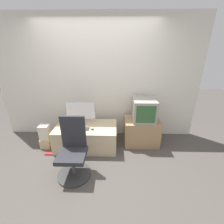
# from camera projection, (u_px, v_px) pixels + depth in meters

# --- Properties ---
(ground_plane) EXTENTS (12.00, 12.00, 0.00)m
(ground_plane) POSITION_uv_depth(u_px,v_px,m) (92.00, 172.00, 2.53)
(ground_plane) COLOR #4C4742
(wall_back) EXTENTS (4.40, 0.05, 2.60)m
(wall_back) POSITION_uv_depth(u_px,v_px,m) (98.00, 80.00, 3.25)
(wall_back) COLOR silver
(wall_back) RESTS_ON ground_plane
(desk) EXTENTS (1.24, 0.70, 0.47)m
(desk) POSITION_uv_depth(u_px,v_px,m) (87.00, 136.00, 3.14)
(desk) COLOR #CCB289
(desk) RESTS_ON ground_plane
(side_stand) EXTENTS (0.72, 0.57, 0.55)m
(side_stand) POSITION_uv_depth(u_px,v_px,m) (141.00, 131.00, 3.27)
(side_stand) COLOR #A37F56
(side_stand) RESTS_ON ground_plane
(main_monitor) EXTENTS (0.61, 0.21, 0.47)m
(main_monitor) POSITION_uv_depth(u_px,v_px,m) (81.00, 112.00, 3.11)
(main_monitor) COLOR #B2B2B7
(main_monitor) RESTS_ON desk
(keyboard) EXTENTS (0.36, 0.12, 0.01)m
(keyboard) POSITION_uv_depth(u_px,v_px,m) (80.00, 129.00, 2.94)
(keyboard) COLOR #2D2D2D
(keyboard) RESTS_ON desk
(mouse) EXTENTS (0.07, 0.04, 0.03)m
(mouse) POSITION_uv_depth(u_px,v_px,m) (92.00, 129.00, 2.90)
(mouse) COLOR #4C4C51
(mouse) RESTS_ON desk
(crt_tv) EXTENTS (0.45, 0.52, 0.45)m
(crt_tv) POSITION_uv_depth(u_px,v_px,m) (144.00, 110.00, 3.08)
(crt_tv) COLOR gray
(crt_tv) RESTS_ON side_stand
(office_chair) EXTENTS (0.54, 0.54, 0.98)m
(office_chair) POSITION_uv_depth(u_px,v_px,m) (73.00, 153.00, 2.39)
(office_chair) COLOR #333333
(office_chair) RESTS_ON ground_plane
(cardboard_box_lower) EXTENTS (0.21, 0.23, 0.21)m
(cardboard_box_lower) POSITION_uv_depth(u_px,v_px,m) (47.00, 142.00, 3.17)
(cardboard_box_lower) COLOR #D1B27F
(cardboard_box_lower) RESTS_ON ground_plane
(cardboard_box_upper) EXTENTS (0.19, 0.18, 0.30)m
(cardboard_box_upper) POSITION_uv_depth(u_px,v_px,m) (45.00, 132.00, 3.07)
(cardboard_box_upper) COLOR beige
(cardboard_box_upper) RESTS_ON cardboard_box_lower
(book) EXTENTS (0.21, 0.11, 0.02)m
(book) POSITION_uv_depth(u_px,v_px,m) (51.00, 153.00, 2.98)
(book) COLOR maroon
(book) RESTS_ON ground_plane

